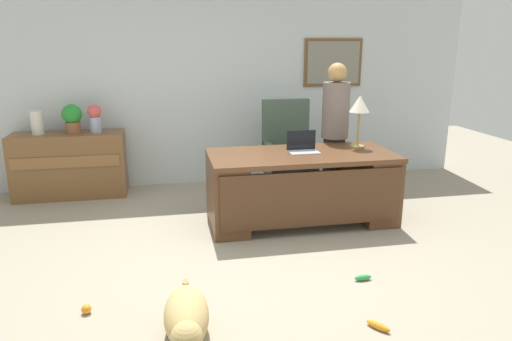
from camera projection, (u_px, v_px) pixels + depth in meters
name	position (u px, v px, depth m)	size (l,w,h in m)	color
ground_plane	(256.00, 258.00, 4.33)	(12.00, 12.00, 0.00)	#9E937F
back_wall	(220.00, 84.00, 6.43)	(7.00, 0.16, 2.70)	silver
desk	(302.00, 185.00, 5.10)	(1.98, 0.92, 0.77)	brown
credenza	(70.00, 165.00, 5.98)	(1.36, 0.50, 0.81)	brown
armchair	(288.00, 154.00, 6.04)	(0.60, 0.59, 1.20)	#475B4C
person_standing	(335.00, 132.00, 5.65)	(0.32, 0.32, 1.68)	#262323
dog_lying	(186.00, 318.00, 3.12)	(0.33, 0.79, 0.30)	tan
laptop	(303.00, 147.00, 5.08)	(0.32, 0.22, 0.22)	#B2B5BA
desk_lamp	(360.00, 107.00, 5.19)	(0.22, 0.22, 0.58)	#9E8447
vase_with_flowers	(95.00, 117.00, 5.89)	(0.17, 0.17, 0.35)	#A0ABCB
vase_empty	(37.00, 123.00, 5.78)	(0.14, 0.14, 0.29)	silver
potted_plant	(72.00, 117.00, 5.84)	(0.24, 0.24, 0.36)	brown
dog_toy_ball	(86.00, 309.00, 3.44)	(0.07, 0.07, 0.07)	orange
dog_toy_bone	(378.00, 326.00, 3.26)	(0.18, 0.05, 0.05)	orange
dog_toy_plush	(363.00, 278.00, 3.92)	(0.15, 0.05, 0.05)	green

